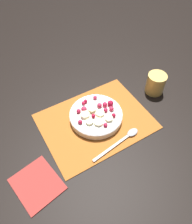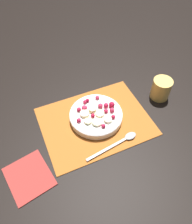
% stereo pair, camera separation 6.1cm
% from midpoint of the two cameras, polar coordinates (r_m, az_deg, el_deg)
% --- Properties ---
extents(ground_plane, '(3.00, 3.00, 0.00)m').
position_cam_midpoint_polar(ground_plane, '(0.83, -2.20, -2.61)').
color(ground_plane, black).
extents(placemat, '(0.40, 0.31, 0.01)m').
position_cam_midpoint_polar(placemat, '(0.83, -2.20, -2.48)').
color(placemat, '#B26023').
rests_on(placemat, ground_plane).
extents(fruit_bowl, '(0.20, 0.20, 0.05)m').
position_cam_midpoint_polar(fruit_bowl, '(0.82, -2.14, -0.87)').
color(fruit_bowl, white).
rests_on(fruit_bowl, placemat).
extents(spoon, '(0.20, 0.05, 0.01)m').
position_cam_midpoint_polar(spoon, '(0.78, 5.34, -6.84)').
color(spoon, '#B2B2B7').
rests_on(spoon, placemat).
extents(drinking_glass, '(0.08, 0.08, 0.09)m').
position_cam_midpoint_polar(drinking_glass, '(0.93, 13.49, 7.18)').
color(drinking_glass, '#F4CC66').
rests_on(drinking_glass, ground_plane).
extents(napkin, '(0.15, 0.17, 0.01)m').
position_cam_midpoint_polar(napkin, '(0.74, -17.60, -17.56)').
color(napkin, '#A3332D').
rests_on(napkin, ground_plane).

